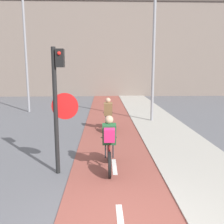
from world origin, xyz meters
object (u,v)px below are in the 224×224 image
Objects in this scene: street_lamp_far at (25,33)px; cyclist_far at (108,116)px; traffic_light_pole at (58,98)px; street_lamp_sidewalk at (154,32)px; cyclist_near at (109,144)px.

street_lamp_far is 7.96m from cyclist_far.
street_lamp_sidewalk is at bearing 60.21° from traffic_light_pole.
traffic_light_pole is 1.90× the size of cyclist_near.
street_lamp_far is at bearing 157.16° from street_lamp_sidewalk.
traffic_light_pole is 7.61m from street_lamp_sidewalk.
traffic_light_pole is at bearing -69.19° from street_lamp_far.
street_lamp_sidewalk is 4.30× the size of cyclist_near.
cyclist_far is (4.82, -4.85, -4.06)m from street_lamp_far.
street_lamp_far is 4.65× the size of cyclist_near.
street_lamp_sidewalk is 7.50m from cyclist_near.
traffic_light_pole is at bearing -106.60° from cyclist_far.
street_lamp_far is (-3.51, 9.25, 2.74)m from traffic_light_pole.
cyclist_near is (1.26, 0.16, -1.28)m from traffic_light_pole.
traffic_light_pole reaches higher than cyclist_near.
cyclist_near is at bearing -90.64° from cyclist_far.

